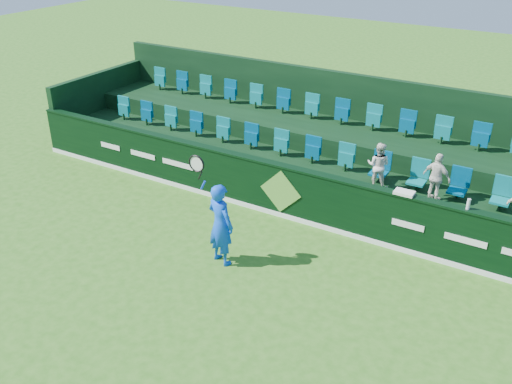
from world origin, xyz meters
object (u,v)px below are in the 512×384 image
Objects in this scene: spectator_middle at (437,178)px; spectator_left at (378,165)px; tennis_player at (220,224)px; drinks_bottle at (468,204)px; towel at (404,193)px.

spectator_left is at bearing 14.59° from spectator_middle.
tennis_player reaches higher than spectator_middle.
spectator_middle is 1.45m from drinks_bottle.
spectator_middle is at bearing 174.93° from spectator_left.
spectator_left is 0.98× the size of spectator_middle.
spectator_left is (2.07, 3.56, 0.43)m from tennis_player.
towel is (3.05, 2.44, 0.45)m from tennis_player.
towel is 1.80× the size of drinks_bottle.
tennis_player is 3.93m from towel.
drinks_bottle is (4.36, 2.44, 0.54)m from tennis_player.
spectator_middle is (3.43, 3.56, 0.44)m from tennis_player.
drinks_bottle is at bearing 29.25° from tennis_player.
towel is (-0.38, -1.12, 0.01)m from spectator_middle.
spectator_left is 2.70× the size of towel.
spectator_left is 1.36m from spectator_middle.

